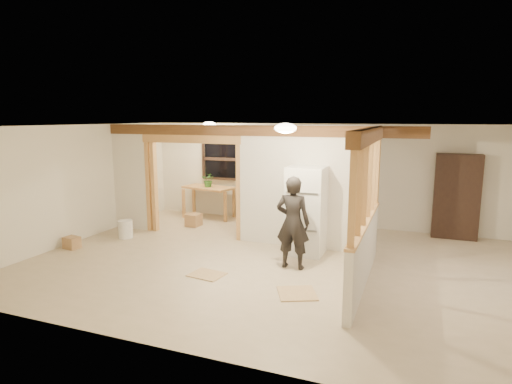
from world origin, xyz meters
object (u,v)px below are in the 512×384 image
at_px(woman, 293,223).
at_px(bookshelf, 457,197).
at_px(work_table, 209,202).
at_px(shop_vac, 138,212).
at_px(refrigerator, 306,211).

bearing_deg(woman, bookshelf, -132.27).
relative_size(work_table, bookshelf, 0.71).
height_order(shop_vac, bookshelf, bookshelf).
relative_size(refrigerator, work_table, 1.29).
bearing_deg(refrigerator, woman, -90.83).
xyz_separation_m(refrigerator, shop_vac, (-4.54, 0.83, -0.57)).
height_order(work_table, bookshelf, bookshelf).
relative_size(woman, shop_vac, 2.83).
xyz_separation_m(work_table, shop_vac, (-1.35, -1.25, -0.13)).
relative_size(shop_vac, bookshelf, 0.31).
height_order(refrigerator, bookshelf, bookshelf).
height_order(woman, bookshelf, bookshelf).
distance_m(woman, bookshelf, 4.21).
relative_size(woman, work_table, 1.24).
bearing_deg(bookshelf, work_table, -178.50).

